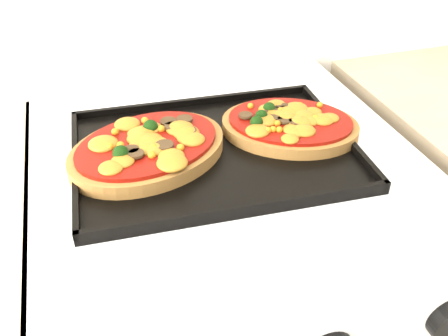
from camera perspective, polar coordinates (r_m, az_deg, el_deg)
name	(u,v)px	position (r m, az deg, el deg)	size (l,w,h in m)	color
baking_tray	(214,149)	(0.76, -1.12, 2.19)	(0.42, 0.31, 0.02)	black
pizza_left	(148,147)	(0.75, -8.72, 2.36)	(0.24, 0.18, 0.04)	olive
pizza_right	(290,124)	(0.81, 7.55, 5.04)	(0.22, 0.16, 0.03)	olive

